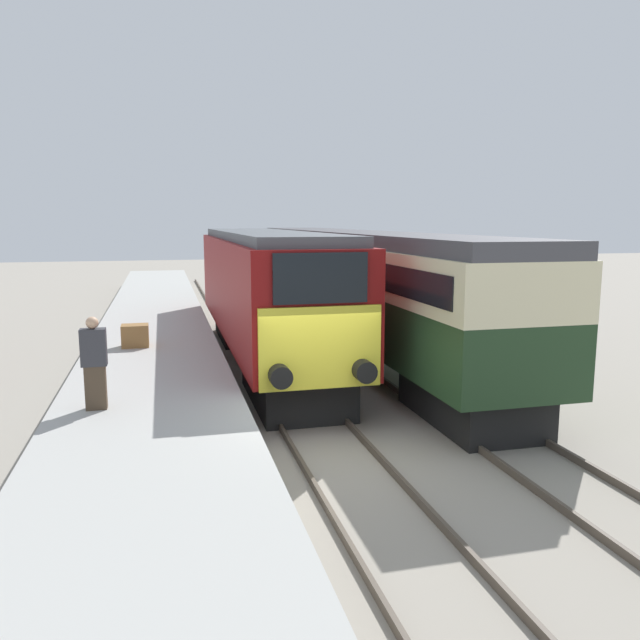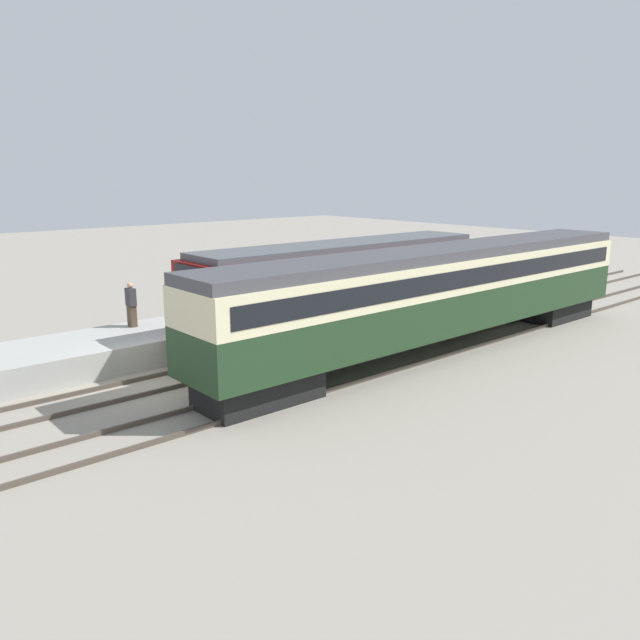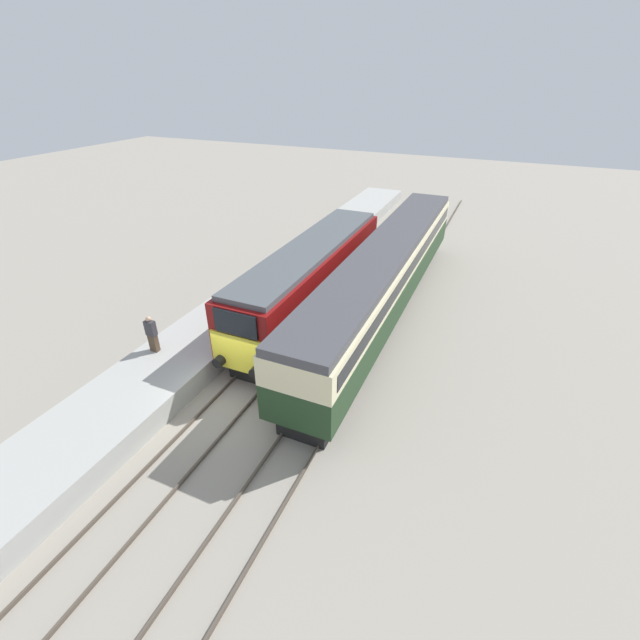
# 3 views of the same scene
# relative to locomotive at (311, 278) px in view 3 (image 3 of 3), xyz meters

# --- Properties ---
(ground_plane) EXTENTS (120.00, 120.00, 0.00)m
(ground_plane) POSITION_rel_locomotive_xyz_m (0.00, -7.91, -2.22)
(ground_plane) COLOR gray
(platform_left) EXTENTS (3.50, 50.00, 0.96)m
(platform_left) POSITION_rel_locomotive_xyz_m (-3.30, 0.09, -1.74)
(platform_left) COLOR #A8A8A3
(platform_left) RESTS_ON ground_plane
(rails_near_track) EXTENTS (1.51, 60.00, 0.14)m
(rails_near_track) POSITION_rel_locomotive_xyz_m (0.00, -2.91, -2.15)
(rails_near_track) COLOR #4C4238
(rails_near_track) RESTS_ON ground_plane
(rails_far_track) EXTENTS (1.50, 60.00, 0.14)m
(rails_far_track) POSITION_rel_locomotive_xyz_m (3.40, -2.91, -2.15)
(rails_far_track) COLOR #4C4238
(rails_far_track) RESTS_ON ground_plane
(locomotive) EXTENTS (2.70, 13.88, 3.99)m
(locomotive) POSITION_rel_locomotive_xyz_m (0.00, 0.00, 0.00)
(locomotive) COLOR black
(locomotive) RESTS_ON ground_plane
(passenger_carriage) EXTENTS (2.75, 21.25, 3.95)m
(passenger_carriage) POSITION_rel_locomotive_xyz_m (3.40, 1.88, 0.20)
(passenger_carriage) COLOR black
(passenger_carriage) RESTS_ON ground_plane
(person_on_platform) EXTENTS (0.44, 0.26, 1.68)m
(person_on_platform) POSITION_rel_locomotive_xyz_m (-4.21, -6.93, -0.43)
(person_on_platform) COLOR #473828
(person_on_platform) RESTS_ON platform_left
(luggage_crate) EXTENTS (0.70, 0.56, 0.60)m
(luggage_crate) POSITION_rel_locomotive_xyz_m (-3.75, -1.28, -0.96)
(luggage_crate) COLOR olive
(luggage_crate) RESTS_ON platform_left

